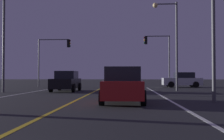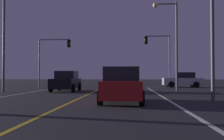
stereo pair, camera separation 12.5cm
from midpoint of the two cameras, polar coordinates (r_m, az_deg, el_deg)
lane_edge_right at (r=12.49m, az=13.41°, el=-7.15°), size 0.16×33.59×0.01m
lane_center_divider at (r=12.59m, az=-9.33°, el=-7.12°), size 0.16×33.59×0.01m
car_crossing_side at (r=30.75m, az=14.97°, el=-2.13°), size 4.30×2.02×1.70m
car_lead_same_lane at (r=12.61m, az=2.09°, el=-3.40°), size 2.02×4.30×1.70m
car_oncoming at (r=22.32m, az=-10.10°, el=-2.48°), size 2.02×4.30×1.70m
traffic_light_near_right at (r=29.87m, az=9.76°, el=4.48°), size 2.92×0.36×5.82m
traffic_light_near_left at (r=30.82m, az=-12.63°, el=4.02°), size 3.78×0.36×5.52m
street_lamp_right_near at (r=14.16m, az=18.62°, el=13.39°), size 2.47×0.44×7.56m
street_lamp_left_mid at (r=22.31m, az=-21.28°, el=9.97°), size 2.72×0.44×8.91m
street_lamp_right_far at (r=23.28m, az=12.58°, el=7.64°), size 2.13×0.44×7.67m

